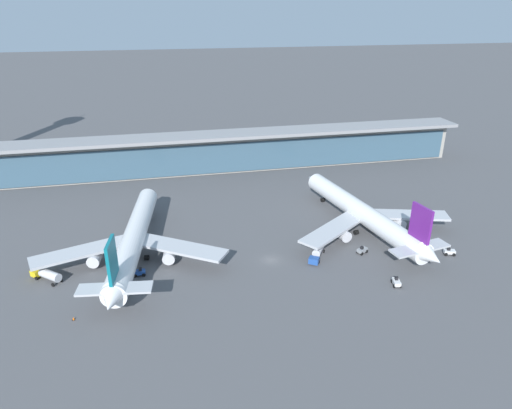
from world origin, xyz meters
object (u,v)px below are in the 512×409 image
Objects in this scene: airliner_left_stand at (134,239)px; service_truck_at_far_stand_grey at (362,250)px; service_truck_near_nose_blue at (317,252)px; service_truck_mid_apron_yellow at (47,275)px; airliner_centre_stand at (364,214)px; service_truck_by_tail_blue at (139,272)px; safety_cone_alpha at (124,296)px; service_truck_on_taxiway_white at (449,252)px; safety_cone_bravo at (73,319)px; service_truck_under_wing_white at (396,282)px.

airliner_left_stand is 18.71× the size of service_truck_at_far_stand_grey.
service_truck_mid_apron_yellow is (-65.24, 3.23, 0.00)m from service_truck_near_nose_blue.
airliner_left_stand is at bearing -178.36° from airliner_centre_stand.
safety_cone_alpha is at bearing -111.42° from service_truck_by_tail_blue.
service_truck_mid_apron_yellow reaches higher than service_truck_on_taxiway_white.
service_truck_by_tail_blue is at bearing 178.57° from service_truck_at_far_stand_grey.
service_truck_mid_apron_yellow is 18.30m from safety_cone_bravo.
service_truck_near_nose_blue is at bearing 178.18° from service_truck_at_far_stand_grey.
service_truck_under_wing_white is at bearing -16.27° from service_truck_by_tail_blue.
service_truck_on_taxiway_white is 0.98× the size of service_truck_at_far_stand_grey.
service_truck_near_nose_blue is 20.91m from service_truck_under_wing_white.
service_truck_near_nose_blue is 12.07× the size of safety_cone_alpha.
service_truck_under_wing_white and service_truck_on_taxiway_white have the same top height.
service_truck_mid_apron_yellow is at bearing 177.16° from service_truck_near_nose_blue.
airliner_centre_stand is 21.61× the size of service_truck_by_tail_blue.
service_truck_mid_apron_yellow is at bearing 148.71° from safety_cone_alpha.
airliner_left_stand is at bearing 168.60° from service_truck_on_taxiway_white.
service_truck_under_wing_white is at bearing -23.68° from airliner_left_stand.
safety_cone_bravo is at bearing -117.08° from airliner_left_stand.
service_truck_by_tail_blue is 4.10× the size of safety_cone_alpha.
airliner_left_stand reaches higher than service_truck_under_wing_white.
service_truck_near_nose_blue and service_truck_mid_apron_yellow have the same top height.
service_truck_by_tail_blue is at bearing 174.88° from service_truck_on_taxiway_white.
service_truck_on_taxiway_white is at bearing -10.02° from service_truck_near_nose_blue.
service_truck_on_taxiway_white and service_truck_at_far_stand_grey have the same top height.
service_truck_near_nose_blue is at bearing 130.55° from service_truck_under_wing_white.
safety_cone_alpha is at bearing -97.14° from airliner_left_stand.
service_truck_under_wing_white and service_truck_by_tail_blue have the same top height.
service_truck_under_wing_white reaches higher than safety_cone_bravo.
service_truck_near_nose_blue is at bearing 8.88° from safety_cone_alpha.
service_truck_by_tail_blue is at bearing -170.12° from airliner_centre_stand.
airliner_centre_stand reaches higher than service_truck_at_far_stand_grey.
airliner_centre_stand is at bearing 81.64° from service_truck_under_wing_white.
service_truck_mid_apron_yellow is at bearing -161.04° from airliner_left_stand.
service_truck_under_wing_white is at bearing -7.83° from safety_cone_alpha.
safety_cone_alpha is at bearing -178.96° from service_truck_on_taxiway_white.
service_truck_mid_apron_yellow is 21.03m from service_truck_by_tail_blue.
airliner_centre_stand is at bearing 5.92° from service_truck_mid_apron_yellow.
service_truck_mid_apron_yellow is (-82.90, -8.60, -3.51)m from airliner_centre_stand.
safety_cone_bravo is (-13.03, -14.26, -0.56)m from service_truck_by_tail_blue.
service_truck_near_nose_blue is 34.37m from service_truck_on_taxiway_white.
service_truck_under_wing_white is at bearing -13.63° from service_truck_mid_apron_yellow.
airliner_centre_stand is 18.65× the size of service_truck_at_far_stand_grey.
airliner_left_stand is 10.05m from service_truck_by_tail_blue.
service_truck_near_nose_blue is 1.06× the size of service_truck_mid_apron_yellow.
service_truck_at_far_stand_grey is at bearing -10.23° from airliner_left_stand.
airliner_centre_stand is at bearing 1.64° from airliner_left_stand.
service_truck_under_wing_white is at bearing -84.80° from service_truck_at_far_stand_grey.
service_truck_by_tail_blue is 19.33m from safety_cone_bravo.
service_truck_mid_apron_yellow is (-78.83, 19.11, 0.83)m from service_truck_under_wing_white.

